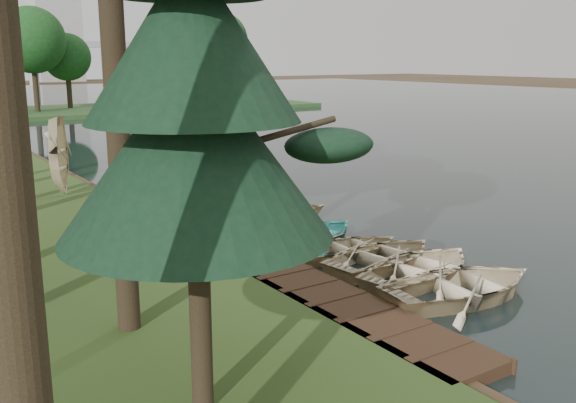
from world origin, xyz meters
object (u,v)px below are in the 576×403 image
pine_tree (193,89)px  boardwalk (244,258)px  rowboat_2 (384,253)px  rowboat_1 (422,265)px  rowboat_0 (463,282)px  stored_rowboat (64,187)px

pine_tree → boardwalk: bearing=55.6°
boardwalk → rowboat_2: size_ratio=4.38×
boardwalk → rowboat_1: (2.89, -3.69, 0.30)m
boardwalk → rowboat_0: bearing=-62.0°
rowboat_0 → rowboat_2: rowboat_0 is taller
stored_rowboat → boardwalk: bearing=-138.9°
rowboat_0 → rowboat_2: 2.69m
rowboat_1 → rowboat_0: bearing=161.9°
boardwalk → rowboat_1: size_ratio=4.19×
stored_rowboat → rowboat_2: bearing=-129.2°
rowboat_1 → stored_rowboat: size_ratio=1.28×
rowboat_0 → rowboat_2: size_ratio=1.08×
boardwalk → rowboat_1: rowboat_1 is taller
rowboat_2 → stored_rowboat: bearing=12.5°
boardwalk → stored_rowboat: (-2.01, 10.06, 0.46)m
boardwalk → rowboat_2: (2.79, -2.43, 0.28)m
rowboat_1 → boardwalk: bearing=26.4°
rowboat_2 → pine_tree: bearing=110.3°
rowboat_0 → stored_rowboat: stored_rowboat is taller
rowboat_0 → rowboat_1: rowboat_0 is taller
boardwalk → rowboat_1: bearing=-52.0°
rowboat_0 → rowboat_1: size_ratio=1.03×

